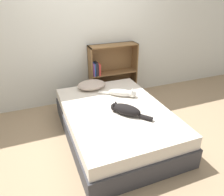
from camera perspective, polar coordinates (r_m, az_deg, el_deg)
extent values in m
plane|color=#997F60|center=(3.36, 0.96, -9.67)|extent=(8.00, 8.00, 0.00)
cube|color=silver|center=(4.05, -6.61, 16.18)|extent=(8.00, 0.06, 2.50)
cube|color=#333338|center=(3.28, 0.98, -7.70)|extent=(1.42, 2.00, 0.28)
cube|color=beige|center=(3.15, 1.01, -4.25)|extent=(1.37, 1.94, 0.18)
ellipsoid|color=#B29E8E|center=(3.70, -5.36, 3.45)|extent=(0.47, 0.36, 0.13)
ellipsoid|color=beige|center=(3.44, 2.44, 1.39)|extent=(0.41, 0.34, 0.11)
sphere|color=beige|center=(3.41, 5.32, 1.13)|extent=(0.12, 0.12, 0.12)
cone|color=beige|center=(3.41, 5.45, 2.36)|extent=(0.04, 0.04, 0.03)
cone|color=beige|center=(3.35, 5.28, 1.90)|extent=(0.04, 0.04, 0.03)
cylinder|color=beige|center=(3.51, -2.02, 1.38)|extent=(0.18, 0.15, 0.05)
ellipsoid|color=black|center=(2.95, 3.73, -3.05)|extent=(0.40, 0.43, 0.14)
sphere|color=black|center=(3.02, 0.71, -2.35)|extent=(0.11, 0.11, 0.11)
cone|color=black|center=(2.96, 0.43, -1.56)|extent=(0.04, 0.04, 0.03)
cone|color=black|center=(3.01, 1.00, -1.06)|extent=(0.04, 0.04, 0.03)
cylinder|color=black|center=(2.88, 8.75, -5.06)|extent=(0.17, 0.18, 0.06)
cube|color=brown|center=(4.09, -5.59, 5.88)|extent=(0.02, 0.26, 1.07)
cube|color=brown|center=(4.40, 5.80, 7.45)|extent=(0.02, 0.26, 1.07)
cube|color=brown|center=(4.44, 0.29, 0.38)|extent=(0.92, 0.26, 0.02)
cube|color=brown|center=(4.07, 0.33, 13.65)|extent=(0.92, 0.26, 0.02)
cube|color=brown|center=(4.23, 0.31, 6.72)|extent=(0.88, 0.26, 0.02)
cube|color=brown|center=(4.33, -0.29, 7.24)|extent=(0.92, 0.02, 1.07)
cube|color=#8C4C99|center=(4.02, -5.02, 7.47)|extent=(0.02, 0.16, 0.24)
cube|color=#2D519E|center=(4.03, -4.69, 7.50)|extent=(0.02, 0.16, 0.24)
cube|color=#232328|center=(4.03, -4.15, 7.66)|extent=(0.04, 0.16, 0.25)
cube|color=#B7332D|center=(4.05, -3.50, 7.53)|extent=(0.04, 0.16, 0.22)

